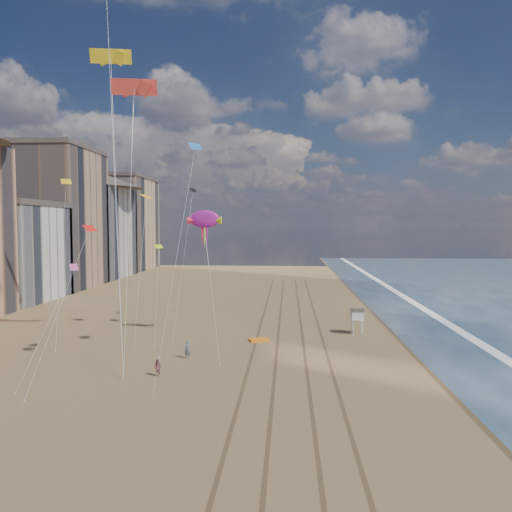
{
  "coord_description": "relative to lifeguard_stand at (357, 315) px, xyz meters",
  "views": [
    {
      "loc": [
        2.34,
        -27.83,
        12.79
      ],
      "look_at": [
        -1.16,
        26.0,
        9.5
      ],
      "focal_mm": 35.0,
      "sensor_mm": 36.0,
      "label": 1
    }
  ],
  "objects": [
    {
      "name": "grounded_kite",
      "position": [
        -11.33,
        -4.29,
        -2.17
      ],
      "size": [
        2.54,
        2.06,
        0.25
      ],
      "primitive_type": "cube",
      "rotation": [
        0.0,
        0.0,
        0.35
      ],
      "color": "orange",
      "rests_on": "ground"
    },
    {
      "name": "lifeguard_stand",
      "position": [
        0.0,
        0.0,
        0.0
      ],
      "size": [
        1.65,
        1.65,
        2.98
      ],
      "color": "silver",
      "rests_on": "ground"
    },
    {
      "name": "show_kite",
      "position": [
        -17.54,
        -3.22,
        11.19
      ],
      "size": [
        3.89,
        6.03,
        17.2
      ],
      "color": "#9D1889",
      "rests_on": "ground"
    },
    {
      "name": "wet_sand",
      "position": [
        8.53,
        9.01,
        -2.3
      ],
      "size": [
        260.0,
        260.0,
        0.0
      ],
      "primitive_type": "plane",
      "color": "#42301E",
      "rests_on": "ground"
    },
    {
      "name": "kite_flyer_b",
      "position": [
        -19.16,
        -17.88,
        -1.55
      ],
      "size": [
        0.89,
        0.8,
        1.5
      ],
      "primitive_type": "imported",
      "rotation": [
        0.0,
        0.0,
        -0.39
      ],
      "color": "#8D484F",
      "rests_on": "ground"
    },
    {
      "name": "parafoils",
      "position": [
        -26.14,
        -7.21,
        31.32
      ],
      "size": [
        9.33,
        9.31,
        13.08
      ],
      "color": "black",
      "rests_on": "ground"
    },
    {
      "name": "kite_flyer_a",
      "position": [
        -17.77,
        -12.03,
        -1.43
      ],
      "size": [
        0.66,
        0.46,
        1.75
      ],
      "primitive_type": "imported",
      "rotation": [
        0.0,
        0.0,
        0.07
      ],
      "color": "slate",
      "rests_on": "ground"
    },
    {
      "name": "buildings",
      "position": [
        -56.2,
        34.6,
        11.25
      ],
      "size": [
        34.72,
        131.35,
        29.0
      ],
      "color": "#C6B284",
      "rests_on": "ground"
    },
    {
      "name": "foam",
      "position": [
        12.73,
        9.01,
        -2.29
      ],
      "size": [
        260.0,
        260.0,
        0.0
      ],
      "primitive_type": "plane",
      "color": "white",
      "rests_on": "ground"
    },
    {
      "name": "tracks",
      "position": [
        -7.92,
        -0.99,
        -2.29
      ],
      "size": [
        7.68,
        120.0,
        0.01
      ],
      "color": "brown",
      "rests_on": "ground"
    },
    {
      "name": "ground",
      "position": [
        -10.47,
        -30.99,
        -2.3
      ],
      "size": [
        260.0,
        260.0,
        0.0
      ],
      "primitive_type": "plane",
      "color": "brown",
      "rests_on": "ground"
    },
    {
      "name": "small_kites",
      "position": [
        -24.97,
        -6.12,
        12.95
      ],
      "size": [
        18.63,
        20.95,
        11.79
      ],
      "color": "red",
      "rests_on": "ground"
    }
  ]
}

